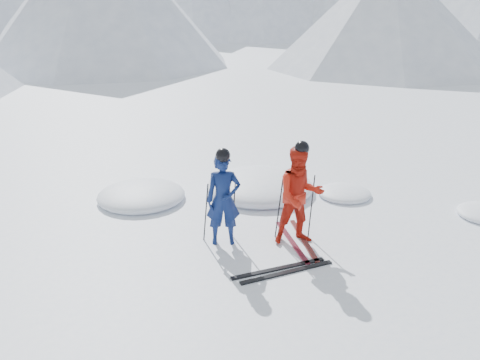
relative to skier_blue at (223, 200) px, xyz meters
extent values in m
plane|color=white|center=(2.33, -0.24, -0.85)|extent=(160.00, 160.00, 0.00)
cone|color=#B2BCD1|center=(14.33, 19.76, 2.40)|extent=(14.00, 14.00, 6.50)
imported|color=#0D1C4F|center=(0.00, 0.00, 0.00)|extent=(0.68, 0.51, 1.71)
imported|color=red|center=(1.34, -0.32, 0.06)|extent=(0.93, 0.74, 1.83)
cylinder|color=black|center=(-0.30, 0.15, -0.28)|extent=(0.12, 0.08, 1.14)
cylinder|color=black|center=(0.25, 0.25, -0.28)|extent=(0.12, 0.07, 1.14)
cylinder|color=black|center=(1.04, -0.07, -0.24)|extent=(0.12, 0.10, 1.22)
cylinder|color=black|center=(1.64, -0.17, -0.24)|extent=(0.12, 0.09, 1.22)
cube|color=black|center=(1.22, -0.32, -0.84)|extent=(0.13, 1.70, 0.03)
cube|color=black|center=(1.46, -0.32, -0.84)|extent=(0.25, 1.70, 0.03)
cube|color=black|center=(0.66, -1.19, -0.84)|extent=(1.70, 0.31, 0.03)
cube|color=black|center=(0.76, -1.34, -0.84)|extent=(1.69, 0.36, 0.03)
ellipsoid|color=white|center=(-1.32, 2.47, -0.85)|extent=(1.95, 1.95, 0.43)
ellipsoid|color=white|center=(3.16, 1.53, -0.85)|extent=(1.20, 1.20, 0.26)
ellipsoid|color=white|center=(1.38, 2.29, -0.85)|extent=(2.48, 2.48, 0.55)
camera|label=1|loc=(-1.85, -8.21, 3.52)|focal=38.00mm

